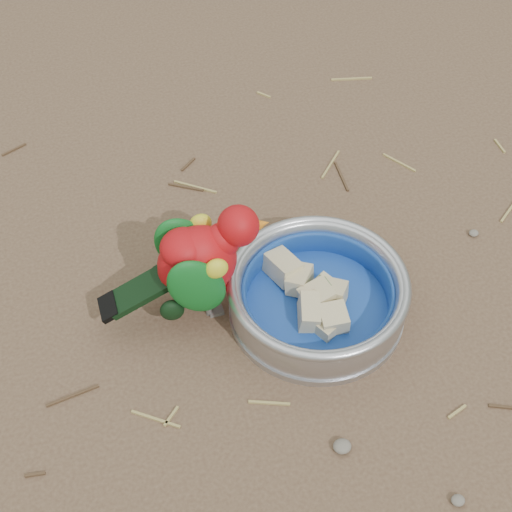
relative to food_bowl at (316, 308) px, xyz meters
name	(u,v)px	position (x,y,z in m)	size (l,w,h in m)	color
ground	(267,314)	(-0.06, 0.01, -0.01)	(60.00, 60.00, 0.00)	brown
food_bowl	(316,308)	(0.00, 0.00, 0.00)	(0.22, 0.22, 0.02)	#B2B2BA
bowl_wall	(318,293)	(0.00, 0.00, 0.03)	(0.22, 0.22, 0.04)	#B2B2BA
fruit_wedges	(317,297)	(0.00, 0.00, 0.02)	(0.13, 0.13, 0.03)	#CEBC8C
lory_parrot	(201,268)	(-0.13, 0.04, 0.07)	(0.09, 0.19, 0.15)	#AE0D11
ground_debris	(295,280)	(-0.01, 0.05, -0.01)	(0.90, 0.80, 0.01)	tan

